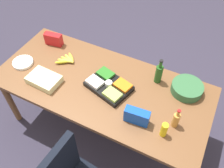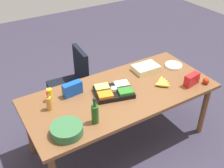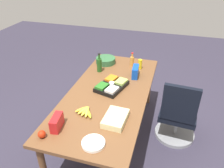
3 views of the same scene
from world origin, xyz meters
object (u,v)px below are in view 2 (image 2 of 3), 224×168
object	(u,v)px
office_chair	(72,90)
mustard_bottle	(50,95)
wine_bottle	(95,113)
dressing_bottle	(49,103)
conference_table	(121,97)
salad_bowl	(67,130)
sheet_cake	(146,68)
veggie_tray	(114,91)
chip_bag_red	(192,79)
paper_plate_stack	(173,65)
chip_bag_blue	(72,89)
banana_bunch	(162,83)
apple_red	(206,81)

from	to	relation	value
office_chair	mustard_bottle	xyz separation A→B (m)	(-0.50, -0.63, 0.49)
wine_bottle	dressing_bottle	size ratio (longest dim) A/B	1.30
conference_table	salad_bowl	world-z (taller)	salad_bowl
dressing_bottle	sheet_cake	distance (m)	1.33
veggie_tray	salad_bowl	distance (m)	0.76
conference_table	wine_bottle	distance (m)	0.60
chip_bag_red	salad_bowl	world-z (taller)	chip_bag_red
conference_table	wine_bottle	xyz separation A→B (m)	(-0.49, -0.29, 0.19)
conference_table	paper_plate_stack	xyz separation A→B (m)	(0.90, 0.13, 0.09)
dressing_bottle	salad_bowl	xyz separation A→B (m)	(0.01, -0.42, -0.04)
chip_bag_blue	dressing_bottle	xyz separation A→B (m)	(-0.31, -0.11, 0.01)
chip_bag_red	banana_bunch	bearing A→B (deg)	148.82
chip_bag_red	wine_bottle	bearing A→B (deg)	179.71
chip_bag_red	mustard_bottle	bearing A→B (deg)	159.73
chip_bag_blue	dressing_bottle	bearing A→B (deg)	-159.97
sheet_cake	salad_bowl	world-z (taller)	salad_bowl
dressing_bottle	sheet_cake	size ratio (longest dim) A/B	0.69
conference_table	chip_bag_blue	bearing A→B (deg)	153.35
wine_bottle	salad_bowl	size ratio (longest dim) A/B	0.94
wine_bottle	conference_table	bearing A→B (deg)	30.99
conference_table	chip_bag_blue	world-z (taller)	chip_bag_blue
veggie_tray	chip_bag_red	bearing A→B (deg)	-19.50
office_chair	apple_red	distance (m)	1.81
mustard_bottle	salad_bowl	world-z (taller)	mustard_bottle
salad_bowl	paper_plate_stack	bearing A→B (deg)	13.94
office_chair	veggie_tray	size ratio (longest dim) A/B	1.96
dressing_bottle	apple_red	xyz separation A→B (m)	(1.75, -0.51, -0.05)
veggie_tray	paper_plate_stack	xyz separation A→B (m)	(0.99, 0.11, -0.02)
apple_red	chip_bag_red	distance (m)	0.18
veggie_tray	mustard_bottle	bearing A→B (deg)	158.70
sheet_cake	chip_bag_red	world-z (taller)	chip_bag_red
chip_bag_blue	salad_bowl	size ratio (longest dim) A/B	0.72
mustard_bottle	salad_bowl	size ratio (longest dim) A/B	0.50
salad_bowl	banana_bunch	bearing A→B (deg)	7.72
conference_table	paper_plate_stack	distance (m)	0.91
wine_bottle	chip_bag_blue	size ratio (longest dim) A/B	1.31
chip_bag_blue	sheet_cake	bearing A→B (deg)	-0.52
conference_table	dressing_bottle	bearing A→B (deg)	170.81
wine_bottle	salad_bowl	bearing A→B (deg)	179.91
sheet_cake	chip_bag_red	size ratio (longest dim) A/B	1.60
conference_table	sheet_cake	xyz separation A→B (m)	(0.53, 0.23, 0.11)
sheet_cake	mustard_bottle	xyz separation A→B (m)	(-1.27, 0.03, 0.04)
chip_bag_blue	salad_bowl	distance (m)	0.62
chip_bag_red	paper_plate_stack	world-z (taller)	chip_bag_red
veggie_tray	wine_bottle	bearing A→B (deg)	-142.55
banana_bunch	veggie_tray	size ratio (longest dim) A/B	0.48
conference_table	banana_bunch	bearing A→B (deg)	-13.67
dressing_bottle	salad_bowl	world-z (taller)	dressing_bottle
banana_bunch	apple_red	size ratio (longest dim) A/B	3.05
office_chair	salad_bowl	xyz separation A→B (m)	(-0.54, -1.19, 0.46)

